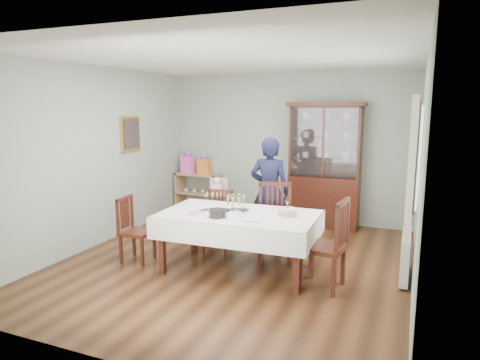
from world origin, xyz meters
The scene contains 25 objects.
floor centered at (0.00, 0.00, 0.00)m, with size 5.00×5.00×0.00m, color #593319.
room_shell centered at (0.00, 0.53, 1.70)m, with size 5.00×5.00×5.00m.
dining_table centered at (0.16, -0.22, 0.38)m, with size 2.03×1.20×0.76m.
china_cabinet centered at (0.75, 2.26, 1.12)m, with size 1.30×0.48×2.18m.
sideboard centered at (-1.75, 2.28, 0.40)m, with size 0.90×0.38×0.80m.
picture_frame centered at (-2.22, 0.80, 1.65)m, with size 0.04×0.48×0.58m, color gold.
window centered at (2.22, 0.30, 1.55)m, with size 0.04×1.02×1.22m, color white.
curtain_left centered at (2.16, -0.32, 1.45)m, with size 0.07×0.30×1.55m, color silver.
curtain_right centered at (2.16, 0.92, 1.45)m, with size 0.07×0.30×1.55m, color silver.
radiator centered at (2.16, 0.30, 0.30)m, with size 0.10×0.80×0.55m, color white.
chair_far_left centered at (-0.41, 0.34, 0.27)m, with size 0.46×0.46×0.89m.
chair_far_right centered at (0.47, 0.32, 0.31)m, with size 0.60×0.60×1.06m.
chair_end_left centered at (-1.28, -0.44, 0.26)m, with size 0.43×0.43×0.89m.
chair_end_right centered at (1.29, -0.34, 0.32)m, with size 0.53×0.53×1.07m.
woman centered at (0.18, 0.94, 0.83)m, with size 0.60×0.40×1.66m, color black.
high_chair centered at (-0.81, 1.19, 0.37)m, with size 0.49×0.49×0.95m.
champagne_tray centered at (0.08, -0.13, 0.83)m, with size 0.35×0.35×0.21m.
birthday_cake centered at (0.77, -0.13, 0.81)m, with size 0.27×0.27×0.18m.
plate_stack_dark centered at (-0.02, -0.49, 0.81)m, with size 0.21×0.21×0.10m, color black.
plate_stack_white centered at (0.22, -0.49, 0.80)m, with size 0.18×0.18×0.08m, color white.
napkin_stack centered at (-0.37, -0.47, 0.77)m, with size 0.13×0.13×0.02m, color #FF5DCB.
cutlery centered at (-0.35, -0.24, 0.77)m, with size 0.12×0.17×0.01m, color silver, non-canonical shape.
cake_knife centered at (0.45, -0.55, 0.77)m, with size 0.25×0.02×0.01m, color silver.
gift_bag_pink centered at (-1.97, 2.26, 1.00)m, with size 0.26×0.18×0.45m.
gift_bag_orange centered at (-1.61, 2.26, 0.99)m, with size 0.24×0.18×0.42m.
Camera 1 is at (2.18, -5.11, 2.12)m, focal length 32.00 mm.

